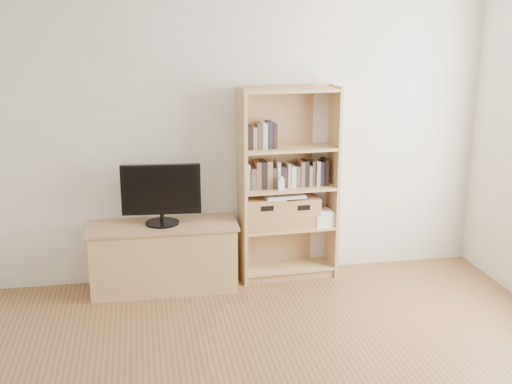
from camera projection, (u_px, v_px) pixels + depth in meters
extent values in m
cube|color=beige|center=(231.00, 131.00, 5.48)|extent=(4.50, 0.02, 2.60)
cube|color=tan|center=(164.00, 258.00, 5.43)|extent=(1.21, 0.47, 0.55)
cube|color=tan|center=(289.00, 185.00, 5.54)|extent=(0.86, 0.34, 1.69)
cube|color=black|center=(161.00, 194.00, 5.28)|extent=(0.65, 0.10, 0.51)
cube|color=beige|center=(288.00, 173.00, 5.54)|extent=(0.86, 0.20, 0.23)
cube|color=beige|center=(267.00, 136.00, 5.41)|extent=(0.41, 0.17, 0.21)
cube|color=white|center=(281.00, 184.00, 5.43)|extent=(0.05, 0.04, 0.10)
cube|color=#976F44|center=(263.00, 213.00, 5.55)|extent=(0.35, 0.29, 0.28)
cube|color=#976F44|center=(300.00, 211.00, 5.63)|extent=(0.32, 0.27, 0.26)
cube|color=silver|center=(283.00, 195.00, 5.54)|extent=(0.36, 0.27, 0.03)
cube|color=silver|center=(320.00, 217.00, 5.69)|extent=(0.22, 0.28, 0.12)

